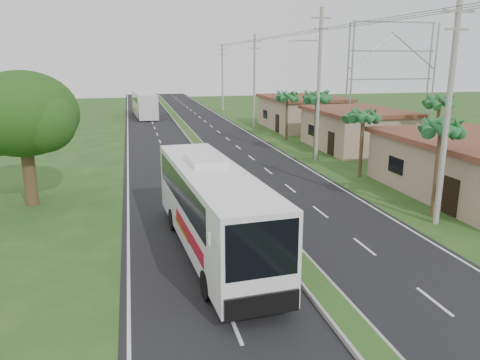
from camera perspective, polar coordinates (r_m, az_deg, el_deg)
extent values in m
plane|color=#21491A|center=(20.31, 6.04, -8.97)|extent=(180.00, 180.00, 0.00)
cube|color=black|center=(38.93, -3.61, 2.48)|extent=(14.00, 160.00, 0.02)
cube|color=gray|center=(38.91, -3.61, 2.61)|extent=(1.20, 160.00, 0.17)
cube|color=#21491A|center=(38.89, -3.61, 2.74)|extent=(0.95, 160.00, 0.02)
cube|color=silver|center=(38.42, -13.51, 1.93)|extent=(0.12, 160.00, 0.01)
cube|color=silver|center=(40.55, 5.78, 2.91)|extent=(0.12, 160.00, 0.01)
cube|color=#9E816B|center=(31.75, 26.93, 1.14)|extent=(8.00, 12.00, 3.20)
cube|color=#9E816B|center=(44.91, 13.89, 5.85)|extent=(7.00, 10.00, 3.35)
cube|color=#4F2E1B|center=(44.69, 14.04, 8.17)|extent=(7.60, 10.60, 0.32)
cube|color=#9E816B|center=(57.62, 7.59, 8.02)|extent=(8.00, 11.00, 3.50)
cube|color=#4F2E1B|center=(57.45, 7.66, 9.91)|extent=(8.60, 11.60, 0.32)
cylinder|color=#473321|center=(26.21, 22.88, 1.07)|extent=(0.26, 0.26, 5.00)
cylinder|color=#473321|center=(33.96, 14.59, 4.22)|extent=(0.26, 0.26, 4.60)
cylinder|color=#473321|center=(39.91, 9.21, 6.54)|extent=(0.26, 0.26, 5.40)
cylinder|color=#473321|center=(48.49, 5.72, 7.66)|extent=(0.26, 0.26, 4.80)
cylinder|color=#473321|center=(40.69, 22.86, 5.61)|extent=(0.26, 0.26, 5.20)
cylinder|color=#473321|center=(28.79, -24.31, 1.02)|extent=(0.70, 0.70, 4.00)
ellipsoid|color=#214011|center=(28.30, -24.98, 7.33)|extent=(6.00, 6.00, 4.68)
sphere|color=#214011|center=(29.44, -27.25, 6.32)|extent=(3.80, 3.80, 3.80)
sphere|color=#214011|center=(27.13, -22.83, 6.66)|extent=(3.40, 3.40, 3.40)
cylinder|color=gray|center=(24.65, 23.96, 7.28)|extent=(0.28, 0.28, 11.00)
cube|color=gray|center=(24.62, 25.13, 18.17)|extent=(1.60, 0.12, 0.12)
cube|color=gray|center=(24.56, 24.92, 16.32)|extent=(1.20, 0.10, 0.10)
cylinder|color=gray|center=(38.57, 9.56, 11.19)|extent=(0.28, 0.28, 12.00)
cube|color=gray|center=(38.65, 9.90, 18.91)|extent=(1.60, 0.12, 0.12)
cube|color=gray|center=(38.59, 9.85, 17.72)|extent=(1.20, 0.10, 0.10)
cube|color=gray|center=(38.10, 8.05, 16.48)|extent=(2.40, 0.10, 0.10)
cylinder|color=gray|center=(57.56, 1.76, 11.88)|extent=(0.28, 0.28, 11.00)
cube|color=gray|center=(57.54, 1.80, 16.56)|extent=(1.60, 0.12, 0.12)
cube|color=gray|center=(57.52, 1.79, 15.76)|extent=(1.20, 0.10, 0.10)
cylinder|color=gray|center=(77.05, -2.15, 12.32)|extent=(0.28, 0.28, 10.50)
cube|color=gray|center=(77.02, -2.19, 15.63)|extent=(1.60, 0.12, 0.12)
cube|color=gray|center=(77.01, -2.18, 15.04)|extent=(1.20, 0.10, 0.10)
cylinder|color=gray|center=(52.55, 13.42, 11.81)|extent=(0.18, 0.18, 12.00)
cylinder|color=gray|center=(57.68, 22.54, 11.32)|extent=(0.18, 0.18, 12.00)
cylinder|color=gray|center=(53.45, 12.94, 11.87)|extent=(0.18, 0.18, 12.00)
cylinder|color=gray|center=(58.50, 21.97, 11.40)|extent=(0.18, 0.18, 12.00)
cube|color=gray|center=(55.38, 17.93, 11.62)|extent=(10.00, 0.14, 0.14)
cube|color=gray|center=(55.35, 18.17, 14.72)|extent=(10.00, 0.14, 0.14)
cube|color=gray|center=(55.48, 18.43, 17.81)|extent=(10.00, 0.14, 0.14)
cube|color=white|center=(19.66, -3.38, -3.26)|extent=(3.43, 12.43, 3.22)
cube|color=black|center=(20.04, -3.83, -0.82)|extent=(3.30, 9.98, 1.29)
cube|color=black|center=(14.02, 2.68, -8.47)|extent=(2.31, 0.30, 1.80)
cube|color=#A50D1F|center=(18.75, -2.44, -6.23)|extent=(2.98, 5.49, 0.56)
cube|color=orange|center=(20.24, -3.55, -5.45)|extent=(2.82, 3.25, 0.26)
cube|color=white|center=(20.37, -4.29, 2.45)|extent=(1.60, 2.55, 0.29)
cylinder|color=black|center=(16.49, -3.94, -12.68)|extent=(0.40, 1.08, 1.06)
cylinder|color=black|center=(17.10, 3.77, -11.63)|extent=(0.40, 1.08, 1.06)
cylinder|color=black|center=(22.99, -8.11, -4.79)|extent=(0.40, 1.08, 1.06)
cylinder|color=black|center=(23.43, -2.52, -4.28)|extent=(0.40, 1.08, 1.06)
cube|color=silver|center=(69.99, -11.58, 9.03)|extent=(3.32, 12.14, 3.34)
cube|color=black|center=(70.43, -11.66, 9.88)|extent=(3.19, 9.02, 1.14)
cube|color=orange|center=(69.02, -11.47, 8.43)|extent=(3.00, 5.89, 0.37)
cylinder|color=black|center=(65.12, -12.12, 7.45)|extent=(0.37, 1.02, 1.00)
cylinder|color=black|center=(65.34, -10.10, 7.56)|extent=(0.37, 1.02, 1.00)
cylinder|color=black|center=(74.43, -12.74, 8.25)|extent=(0.37, 1.02, 1.00)
cylinder|color=black|center=(74.62, -10.96, 8.35)|extent=(0.37, 1.02, 1.00)
imported|color=black|center=(27.19, -3.47, -1.52)|extent=(1.97, 0.66, 1.17)
imported|color=maroon|center=(26.96, -3.50, 0.30)|extent=(0.70, 0.48, 1.84)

